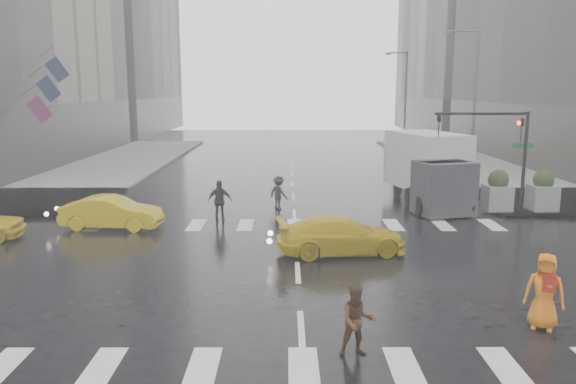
{
  "coord_description": "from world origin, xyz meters",
  "views": [
    {
      "loc": [
        -0.33,
        -16.15,
        5.43
      ],
      "look_at": [
        -0.29,
        2.0,
        2.1
      ],
      "focal_mm": 35.0,
      "sensor_mm": 36.0,
      "label": 1
    }
  ],
  "objects_px": {
    "box_truck": "(431,168)",
    "pedestrian_orange": "(545,291)",
    "pedestrian_brown": "(357,321)",
    "taxi_mid": "(112,213)",
    "traffic_signal_pole": "(503,141)"
  },
  "relations": [
    {
      "from": "box_truck",
      "to": "pedestrian_orange",
      "type": "bearing_deg",
      "value": -108.81
    },
    {
      "from": "pedestrian_orange",
      "to": "pedestrian_brown",
      "type": "bearing_deg",
      "value": -136.09
    },
    {
      "from": "pedestrian_orange",
      "to": "taxi_mid",
      "type": "distance_m",
      "value": 15.91
    },
    {
      "from": "pedestrian_brown",
      "to": "box_truck",
      "type": "xyz_separation_m",
      "value": [
        5.34,
        15.29,
        1.05
      ]
    },
    {
      "from": "pedestrian_orange",
      "to": "traffic_signal_pole",
      "type": "bearing_deg",
      "value": 101.31
    },
    {
      "from": "pedestrian_brown",
      "to": "traffic_signal_pole",
      "type": "bearing_deg",
      "value": 54.07
    },
    {
      "from": "box_truck",
      "to": "taxi_mid",
      "type": "bearing_deg",
      "value": -176.91
    },
    {
      "from": "box_truck",
      "to": "traffic_signal_pole",
      "type": "bearing_deg",
      "value": -52.55
    },
    {
      "from": "pedestrian_brown",
      "to": "pedestrian_orange",
      "type": "relative_size",
      "value": 0.85
    },
    {
      "from": "traffic_signal_pole",
      "to": "box_truck",
      "type": "distance_m",
      "value": 3.52
    },
    {
      "from": "traffic_signal_pole",
      "to": "box_truck",
      "type": "height_order",
      "value": "traffic_signal_pole"
    },
    {
      "from": "traffic_signal_pole",
      "to": "pedestrian_brown",
      "type": "height_order",
      "value": "traffic_signal_pole"
    },
    {
      "from": "traffic_signal_pole",
      "to": "taxi_mid",
      "type": "relative_size",
      "value": 1.16
    },
    {
      "from": "taxi_mid",
      "to": "box_truck",
      "type": "relative_size",
      "value": 0.61
    },
    {
      "from": "pedestrian_brown",
      "to": "taxi_mid",
      "type": "distance_m",
      "value": 13.64
    }
  ]
}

